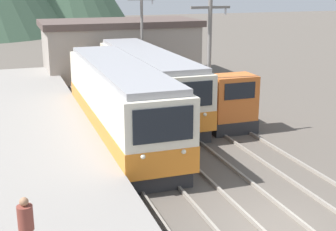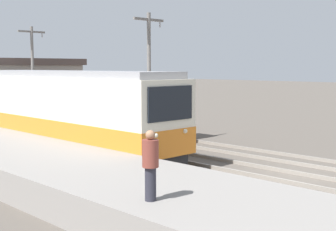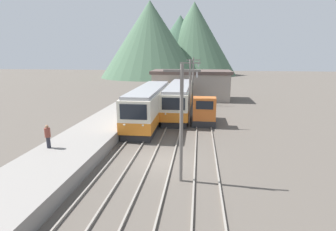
{
  "view_description": "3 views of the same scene",
  "coord_description": "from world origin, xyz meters",
  "px_view_note": "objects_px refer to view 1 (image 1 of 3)",
  "views": [
    {
      "loc": [
        -7.6,
        -11.54,
        7.52
      ],
      "look_at": [
        -0.66,
        8.46,
        1.5
      ],
      "focal_mm": 50.0,
      "sensor_mm": 36.0,
      "label": 1
    },
    {
      "loc": [
        -14.66,
        -8.51,
        4.04
      ],
      "look_at": [
        1.25,
        7.32,
        1.68
      ],
      "focal_mm": 50.0,
      "sensor_mm": 36.0,
      "label": 2
    },
    {
      "loc": [
        2.65,
        -16.75,
        7.3
      ],
      "look_at": [
        -0.22,
        7.04,
        1.61
      ],
      "focal_mm": 28.0,
      "sensor_mm": 36.0,
      "label": 3
    }
  ],
  "objects_px": {
    "commuter_train_left": "(120,105)",
    "commuter_train_center": "(147,84)",
    "shunting_locomotive": "(220,103)",
    "person_on_platform": "(26,226)",
    "catenary_mast_mid": "(209,64)",
    "catenary_mast_far": "(142,38)"
  },
  "relations": [
    {
      "from": "commuter_train_left",
      "to": "commuter_train_center",
      "type": "bearing_deg",
      "value": 59.48
    },
    {
      "from": "catenary_mast_mid",
      "to": "catenary_mast_far",
      "type": "relative_size",
      "value": 1.0
    },
    {
      "from": "commuter_train_left",
      "to": "catenary_mast_mid",
      "type": "xyz_separation_m",
      "value": [
        4.31,
        -0.92,
        1.92
      ]
    },
    {
      "from": "commuter_train_center",
      "to": "catenary_mast_far",
      "type": "relative_size",
      "value": 2.07
    },
    {
      "from": "commuter_train_left",
      "to": "catenary_mast_far",
      "type": "distance_m",
      "value": 11.85
    },
    {
      "from": "commuter_train_center",
      "to": "catenary_mast_far",
      "type": "height_order",
      "value": "catenary_mast_far"
    },
    {
      "from": "catenary_mast_mid",
      "to": "person_on_platform",
      "type": "distance_m",
      "value": 13.72
    },
    {
      "from": "shunting_locomotive",
      "to": "person_on_platform",
      "type": "relative_size",
      "value": 2.99
    },
    {
      "from": "person_on_platform",
      "to": "commuter_train_center",
      "type": "bearing_deg",
      "value": 63.74
    },
    {
      "from": "catenary_mast_mid",
      "to": "shunting_locomotive",
      "type": "bearing_deg",
      "value": 48.69
    },
    {
      "from": "commuter_train_left",
      "to": "person_on_platform",
      "type": "bearing_deg",
      "value": -114.29
    },
    {
      "from": "commuter_train_center",
      "to": "shunting_locomotive",
      "type": "distance_m",
      "value": 5.0
    },
    {
      "from": "catenary_mast_mid",
      "to": "commuter_train_center",
      "type": "bearing_deg",
      "value": 104.91
    },
    {
      "from": "person_on_platform",
      "to": "catenary_mast_far",
      "type": "bearing_deg",
      "value": 67.04
    },
    {
      "from": "shunting_locomotive",
      "to": "catenary_mast_far",
      "type": "height_order",
      "value": "catenary_mast_far"
    },
    {
      "from": "shunting_locomotive",
      "to": "commuter_train_center",
      "type": "bearing_deg",
      "value": 127.1
    },
    {
      "from": "commuter_train_center",
      "to": "catenary_mast_mid",
      "type": "bearing_deg",
      "value": -75.09
    },
    {
      "from": "catenary_mast_far",
      "to": "person_on_platform",
      "type": "bearing_deg",
      "value": -112.96
    },
    {
      "from": "commuter_train_center",
      "to": "catenary_mast_mid",
      "type": "distance_m",
      "value": 6.19
    },
    {
      "from": "commuter_train_center",
      "to": "shunting_locomotive",
      "type": "xyz_separation_m",
      "value": [
        3.0,
        -3.97,
        -0.5
      ]
    },
    {
      "from": "commuter_train_center",
      "to": "catenary_mast_mid",
      "type": "xyz_separation_m",
      "value": [
        1.51,
        -5.66,
        1.99
      ]
    },
    {
      "from": "catenary_mast_far",
      "to": "commuter_train_left",
      "type": "bearing_deg",
      "value": -111.61
    }
  ]
}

